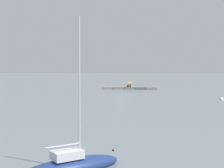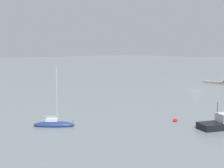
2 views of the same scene
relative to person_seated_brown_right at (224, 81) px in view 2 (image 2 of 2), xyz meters
The scene contains 4 objects.
ground_plane 17.18m from the person_seated_brown_right, 91.50° to the left, with size 500.00×500.00×0.00m, color slate.
person_seated_brown_right is the anchor object (origin of this frame).
sailboat_navy_near 61.32m from the person_seated_brown_right, 93.32° to the left, with size 5.00×4.76×7.98m.
mooring_buoy_mid 50.06m from the person_seated_brown_right, 105.95° to the left, with size 0.64×0.64×0.64m.
Camera 2 is at (-35.93, 68.32, 10.23)m, focal length 50.47 mm.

